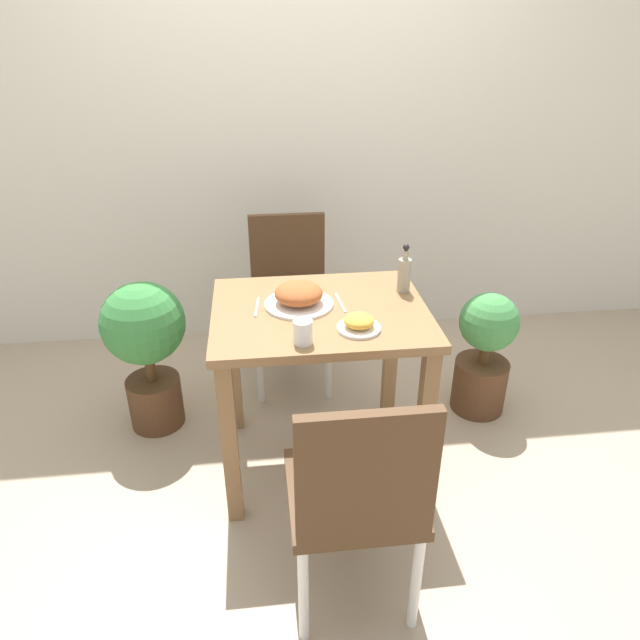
{
  "coord_description": "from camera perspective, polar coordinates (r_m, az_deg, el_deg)",
  "views": [
    {
      "loc": [
        -0.24,
        -2.0,
        1.79
      ],
      "look_at": [
        0.0,
        0.0,
        0.73
      ],
      "focal_mm": 32.0,
      "sensor_mm": 36.0,
      "label": 1
    }
  ],
  "objects": [
    {
      "name": "dining_table",
      "position": [
        2.33,
        0.0,
        -2.13
      ],
      "size": [
        0.86,
        0.69,
        0.78
      ],
      "color": "olive",
      "rests_on": "ground_plane"
    },
    {
      "name": "drink_cup",
      "position": [
        2.0,
        -1.73,
        -1.19
      ],
      "size": [
        0.07,
        0.07,
        0.09
      ],
      "color": "white",
      "rests_on": "dining_table"
    },
    {
      "name": "potted_plant_right",
      "position": [
        2.94,
        16.12,
        -3.07
      ],
      "size": [
        0.29,
        0.29,
        0.65
      ],
      "color": "#51331E",
      "rests_on": "ground_plane"
    },
    {
      "name": "fork_utensil",
      "position": [
        2.28,
        -6.33,
        1.31
      ],
      "size": [
        0.03,
        0.17,
        0.0
      ],
      "rotation": [
        0.0,
        0.0,
        1.47
      ],
      "color": "silver",
      "rests_on": "dining_table"
    },
    {
      "name": "ground_plane",
      "position": [
        2.7,
        0.0,
        -13.74
      ],
      "size": [
        16.0,
        16.0,
        0.0
      ],
      "primitive_type": "plane",
      "color": "tan"
    },
    {
      "name": "wall_back",
      "position": [
        3.35,
        -2.75,
        19.39
      ],
      "size": [
        8.0,
        0.05,
        2.6
      ],
      "color": "beige",
      "rests_on": "ground_plane"
    },
    {
      "name": "food_plate",
      "position": [
        2.27,
        -2.14,
        2.45
      ],
      "size": [
        0.28,
        0.28,
        0.09
      ],
      "color": "white",
      "rests_on": "dining_table"
    },
    {
      "name": "spoon_utensil",
      "position": [
        2.31,
        2.04,
        1.76
      ],
      "size": [
        0.02,
        0.17,
        0.0
      ],
      "rotation": [
        0.0,
        0.0,
        1.65
      ],
      "color": "silver",
      "rests_on": "dining_table"
    },
    {
      "name": "potted_plant_left",
      "position": [
        2.77,
        -17.0,
        -2.15
      ],
      "size": [
        0.38,
        0.38,
        0.76
      ],
      "color": "#51331E",
      "rests_on": "ground_plane"
    },
    {
      "name": "chair_far",
      "position": [
        3.04,
        -3.06,
        2.85
      ],
      "size": [
        0.42,
        0.42,
        0.9
      ],
      "color": "#4C331E",
      "rests_on": "ground_plane"
    },
    {
      "name": "sauce_bottle",
      "position": [
        2.4,
        8.42,
        4.65
      ],
      "size": [
        0.05,
        0.05,
        0.21
      ],
      "color": "gray",
      "rests_on": "dining_table"
    },
    {
      "name": "side_plate",
      "position": [
        2.1,
        3.92,
        -0.33
      ],
      "size": [
        0.16,
        0.16,
        0.06
      ],
      "color": "white",
      "rests_on": "dining_table"
    },
    {
      "name": "chair_near",
      "position": [
        1.82,
        3.78,
        -16.94
      ],
      "size": [
        0.42,
        0.42,
        0.9
      ],
      "rotation": [
        0.0,
        0.0,
        3.14
      ],
      "color": "#4C331E",
      "rests_on": "ground_plane"
    }
  ]
}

